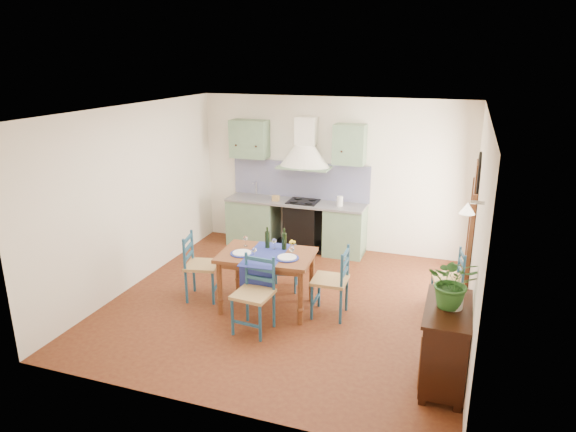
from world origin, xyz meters
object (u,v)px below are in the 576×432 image
object	(u,v)px
dining_table	(267,260)
sideboard	(445,342)
chair_near	(254,294)
potted_plant	(453,282)

from	to	relation	value
dining_table	sideboard	xyz separation A→B (m)	(2.48, -1.04, -0.23)
chair_near	potted_plant	bearing A→B (deg)	-9.07
dining_table	potted_plant	bearing A→B (deg)	-22.37
sideboard	potted_plant	size ratio (longest dim) A/B	1.82
sideboard	potted_plant	distance (m)	0.72
dining_table	sideboard	size ratio (longest dim) A/B	1.30
chair_near	potted_plant	world-z (taller)	potted_plant
sideboard	dining_table	bearing A→B (deg)	157.34
dining_table	sideboard	world-z (taller)	dining_table
chair_near	sideboard	bearing A→B (deg)	-9.30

